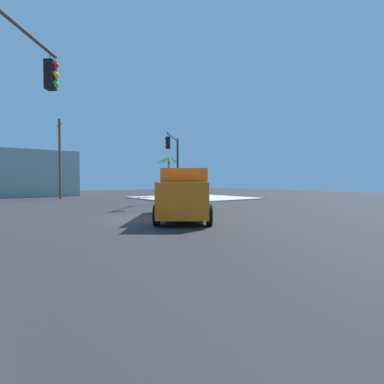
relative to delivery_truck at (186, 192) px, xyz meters
name	(u,v)px	position (x,y,z in m)	size (l,w,h in m)	color
ground_plane	(142,219)	(-2.49, 0.73, -1.46)	(100.00, 100.00, 0.00)	#2B2B2D
sidewalk_corner_far	(193,198)	(10.84, 14.06, -1.39)	(11.93, 11.93, 0.14)	beige
delivery_truck	(186,192)	(0.00, 0.00, 0.00)	(6.92, 7.98, 2.77)	orange
traffic_light_secondary	(175,159)	(4.39, 8.01, 2.65)	(3.46, 3.73, 5.97)	#38383D
palm_tree_far	(169,169)	(9.94, 18.03, 2.23)	(3.08, 3.11, 5.06)	#7A6647
utility_pole	(60,158)	(-2.08, 22.59, 3.33)	(0.30, 2.20, 9.29)	brown
building_backdrop	(8,173)	(-6.70, 30.90, 1.62)	(16.52, 6.00, 6.16)	gray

